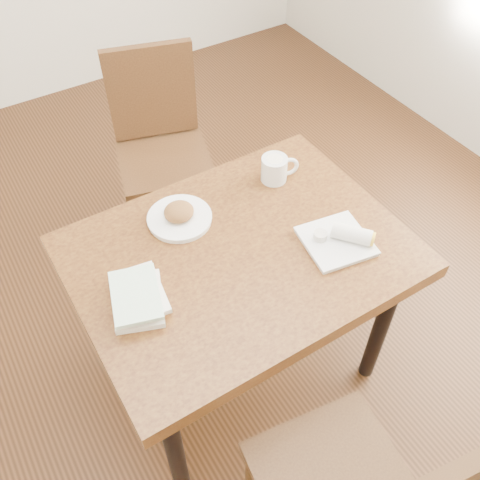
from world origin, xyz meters
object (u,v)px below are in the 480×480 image
plate_scone (179,216)px  coffee_mug (275,168)px  book_stack (138,297)px  plate_burrito (341,239)px  table (240,267)px  chair_far (160,138)px

plate_scone → coffee_mug: (0.40, 0.01, 0.03)m
coffee_mug → book_stack: (-0.67, -0.25, -0.02)m
book_stack → coffee_mug: bearing=20.5°
coffee_mug → plate_burrito: coffee_mug is taller
coffee_mug → book_stack: bearing=-159.5°
coffee_mug → plate_burrito: size_ratio=0.58×
table → chair_far: chair_far is taller
coffee_mug → table: bearing=-141.9°
chair_far → plate_scone: 0.79m
plate_burrito → table: bearing=153.5°
table → plate_burrito: plate_burrito is taller
coffee_mug → plate_scone: bearing=-179.0°
table → book_stack: book_stack is taller
table → plate_burrito: (0.30, -0.15, 0.11)m
chair_far → plate_burrito: (0.16, -1.09, 0.22)m
book_stack → table: bearing=2.6°
table → coffee_mug: 0.40m
coffee_mug → chair_far: bearing=102.4°
plate_scone → coffee_mug: 0.40m
chair_far → book_stack: chair_far is taller
table → coffee_mug: size_ratio=7.70×
plate_scone → chair_far: bearing=70.9°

